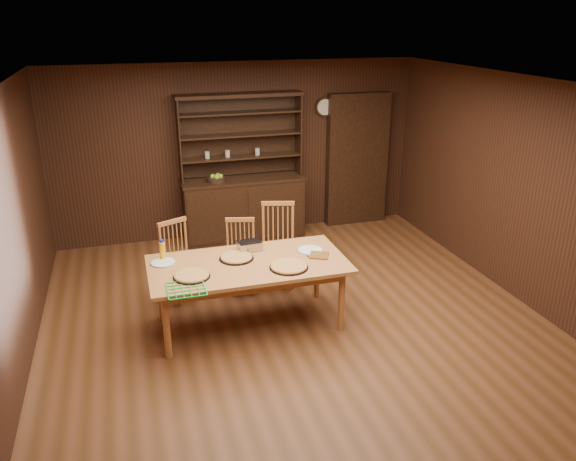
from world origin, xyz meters
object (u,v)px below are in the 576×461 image
object	(u,v)px
china_hutch	(243,200)
chair_left	(178,258)
chair_center	(241,253)
dining_table	(248,269)
chair_right	(278,241)
juice_bottle	(162,250)

from	to	relation	value
china_hutch	chair_left	distance (m)	2.04
china_hutch	chair_center	world-z (taller)	china_hutch
china_hutch	chair_left	world-z (taller)	china_hutch
dining_table	chair_left	bearing A→B (deg)	126.37
chair_center	chair_right	distance (m)	0.51
chair_left	chair_right	world-z (taller)	chair_right
chair_left	chair_center	size ratio (longest dim) A/B	1.06
chair_left	juice_bottle	size ratio (longest dim) A/B	4.27
chair_center	chair_right	size ratio (longest dim) A/B	0.87
china_hutch	juice_bottle	world-z (taller)	china_hutch
chair_left	chair_right	bearing A→B (deg)	-22.42
juice_bottle	dining_table	bearing A→B (deg)	-22.59
chair_right	juice_bottle	bearing A→B (deg)	-142.82
chair_left	chair_center	bearing A→B (deg)	-25.58
chair_left	chair_center	distance (m)	0.76
dining_table	china_hutch	bearing A→B (deg)	78.92
chair_left	chair_center	xyz separation A→B (m)	(0.76, -0.02, -0.03)
china_hutch	dining_table	size ratio (longest dim) A/B	1.03
dining_table	chair_center	xyz separation A→B (m)	(0.10, 0.88, -0.20)
chair_left	juice_bottle	world-z (taller)	juice_bottle
china_hutch	chair_left	size ratio (longest dim) A/B	2.25
dining_table	chair_right	bearing A→B (deg)	57.56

